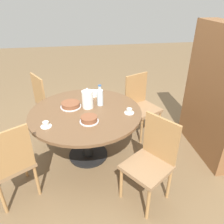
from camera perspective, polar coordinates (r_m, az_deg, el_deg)
name	(u,v)px	position (r m, az deg, el deg)	size (l,w,h in m)	color
ground_plane	(88,155)	(3.11, -6.17, -11.16)	(14.00, 14.00, 0.00)	brown
dining_table	(86,120)	(2.78, -6.78, -2.08)	(1.39, 1.39, 0.70)	black
chair_a	(10,162)	(2.47, -24.99, -11.81)	(0.58, 0.58, 0.93)	#A87A47
chair_b	(151,160)	(2.31, 10.19, -12.23)	(0.59, 0.59, 0.93)	#A87A47
chair_c	(141,104)	(3.36, 7.53, 2.07)	(0.56, 0.56, 0.93)	#A87A47
chair_d	(49,101)	(3.57, -16.23, 2.79)	(0.57, 0.57, 0.93)	#A87A47
bookshelf	(214,95)	(3.07, 25.20, 4.08)	(1.09, 0.28, 1.70)	brown
coffee_pot	(88,99)	(2.74, -6.42, 3.46)	(0.14, 0.14, 0.27)	white
water_bottle	(100,97)	(2.80, -3.15, 3.93)	(0.08, 0.08, 0.28)	silver
cake_main	(71,105)	(2.82, -10.73, 1.83)	(0.26, 0.26, 0.06)	silver
cake_second	(89,119)	(2.47, -6.00, -1.92)	(0.22, 0.22, 0.07)	silver
cup_a	(129,111)	(2.65, 4.53, 0.19)	(0.12, 0.12, 0.06)	silver
cup_b	(46,125)	(2.48, -16.88, -3.20)	(0.12, 0.12, 0.06)	silver
plate_stack	(93,93)	(3.12, -5.11, 4.87)	(0.19, 0.19, 0.05)	white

